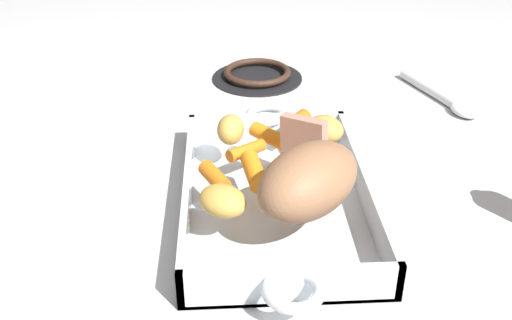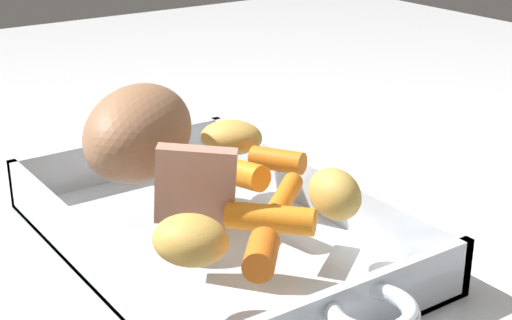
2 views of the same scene
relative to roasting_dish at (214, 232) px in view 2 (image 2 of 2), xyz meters
name	(u,v)px [view 2 (image 2 of 2)]	position (x,y,z in m)	size (l,w,h in m)	color
ground_plane	(214,246)	(0.00, 0.00, -0.01)	(2.09, 2.09, 0.00)	silver
roasting_dish	(214,232)	(0.00, 0.00, 0.00)	(0.47, 0.24, 0.05)	silver
pork_roast	(139,132)	(0.08, 0.03, 0.08)	(0.15, 0.09, 0.08)	#966746
roast_slice_outer	(196,186)	(-0.04, 0.04, 0.07)	(0.02, 0.06, 0.06)	tan
baby_carrot_northwest	(277,160)	(0.02, -0.08, 0.05)	(0.02, 0.02, 0.05)	orange
baby_carrot_short	(237,173)	(0.01, -0.03, 0.05)	(0.02, 0.02, 0.06)	orange
baby_carrot_southwest	(285,197)	(-0.05, -0.04, 0.04)	(0.02, 0.02, 0.06)	orange
baby_carrot_center_left	(261,254)	(-0.13, 0.04, 0.05)	(0.02, 0.02, 0.05)	orange
baby_carrot_southeast	(268,219)	(-0.08, 0.00, 0.05)	(0.02, 0.02, 0.07)	orange
potato_golden_large	(335,194)	(-0.09, -0.06, 0.06)	(0.05, 0.04, 0.04)	gold
potato_golden_small	(231,137)	(0.08, -0.07, 0.05)	(0.06, 0.05, 0.03)	gold
potato_near_roast	(190,240)	(-0.09, 0.08, 0.05)	(0.06, 0.05, 0.04)	gold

